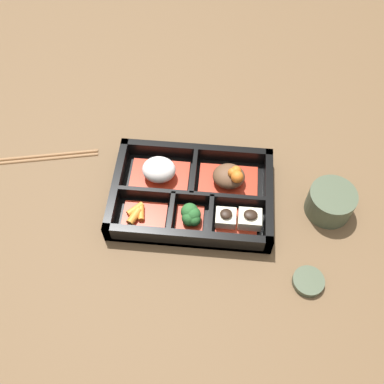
{
  "coord_description": "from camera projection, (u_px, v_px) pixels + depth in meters",
  "views": [
    {
      "loc": [
        0.04,
        -0.45,
        0.72
      ],
      "look_at": [
        0.0,
        0.0,
        0.03
      ],
      "focal_mm": 42.0,
      "sensor_mm": 36.0,
      "label": 1
    }
  ],
  "objects": [
    {
      "name": "ground_plane",
      "position": [
        192.0,
        199.0,
        0.85
      ],
      "size": [
        3.0,
        3.0,
        0.0
      ],
      "primitive_type": "plane",
      "color": "brown"
    },
    {
      "name": "bento_base",
      "position": [
        192.0,
        198.0,
        0.85
      ],
      "size": [
        0.3,
        0.2,
        0.01
      ],
      "color": "black",
      "rests_on": "ground_plane"
    },
    {
      "name": "bento_rim",
      "position": [
        192.0,
        195.0,
        0.83
      ],
      "size": [
        0.3,
        0.2,
        0.04
      ],
      "color": "black",
      "rests_on": "ground_plane"
    },
    {
      "name": "bowl_rice",
      "position": [
        159.0,
        171.0,
        0.85
      ],
      "size": [
        0.11,
        0.08,
        0.05
      ],
      "color": "#B22D19",
      "rests_on": "bento_base"
    },
    {
      "name": "bowl_stew",
      "position": [
        230.0,
        177.0,
        0.84
      ],
      "size": [
        0.11,
        0.08,
        0.05
      ],
      "color": "#B22D19",
      "rests_on": "bento_base"
    },
    {
      "name": "bowl_carrots",
      "position": [
        141.0,
        214.0,
        0.82
      ],
      "size": [
        0.08,
        0.05,
        0.02
      ],
      "color": "#B22D19",
      "rests_on": "bento_base"
    },
    {
      "name": "bowl_greens",
      "position": [
        192.0,
        216.0,
        0.8
      ],
      "size": [
        0.05,
        0.05,
        0.04
      ],
      "color": "#B22D19",
      "rests_on": "bento_base"
    },
    {
      "name": "bowl_tofu",
      "position": [
        239.0,
        219.0,
        0.8
      ],
      "size": [
        0.08,
        0.05,
        0.04
      ],
      "color": "#B22D19",
      "rests_on": "bento_base"
    },
    {
      "name": "tea_cup",
      "position": [
        331.0,
        200.0,
        0.82
      ],
      "size": [
        0.09,
        0.09,
        0.05
      ],
      "color": "#424C38",
      "rests_on": "ground_plane"
    },
    {
      "name": "chopsticks",
      "position": [
        42.0,
        157.0,
        0.9
      ],
      "size": [
        0.22,
        0.06,
        0.01
      ],
      "color": "brown",
      "rests_on": "ground_plane"
    },
    {
      "name": "sauce_dish",
      "position": [
        308.0,
        281.0,
        0.76
      ],
      "size": [
        0.05,
        0.05,
        0.01
      ],
      "color": "#424C38",
      "rests_on": "ground_plane"
    }
  ]
}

